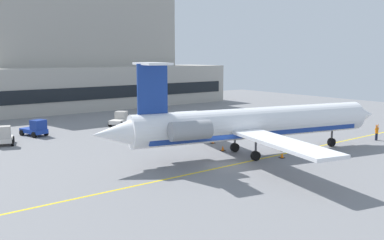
{
  "coord_description": "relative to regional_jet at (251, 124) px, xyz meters",
  "views": [
    {
      "loc": [
        -24.21,
        -26.06,
        9.48
      ],
      "look_at": [
        1.38,
        7.28,
        3.0
      ],
      "focal_mm": 38.66,
      "sensor_mm": 36.0,
      "label": 1
    }
  ],
  "objects": [
    {
      "name": "ground",
      "position": [
        -4.03,
        -1.41,
        -3.18
      ],
      "size": [
        120.0,
        120.0,
        0.11
      ],
      "color": "slate"
    },
    {
      "name": "terminal_building",
      "position": [
        -0.29,
        45.43,
        4.75
      ],
      "size": [
        68.31,
        12.75,
        21.19
      ],
      "color": "#ADA89E",
      "rests_on": "ground"
    },
    {
      "name": "regional_jet",
      "position": [
        0.0,
        0.0,
        0.0
      ],
      "size": [
        30.57,
        25.36,
        8.97
      ],
      "color": "white",
      "rests_on": "ground"
    },
    {
      "name": "baggage_tug",
      "position": [
        -1.59,
        23.82,
        -2.27
      ],
      "size": [
        3.64,
        3.46,
        1.84
      ],
      "color": "silver",
      "rests_on": "ground"
    },
    {
      "name": "pushback_tractor",
      "position": [
        -17.88,
        19.41,
        -2.15
      ],
      "size": [
        2.83,
        3.24,
        2.16
      ],
      "color": "silver",
      "rests_on": "ground"
    },
    {
      "name": "belt_loader",
      "position": [
        -13.41,
        22.72,
        -2.21
      ],
      "size": [
        2.77,
        3.84,
        2.01
      ],
      "color": "#19389E",
      "rests_on": "ground"
    },
    {
      "name": "marshaller",
      "position": [
        16.66,
        -3.58,
        -2.19
      ],
      "size": [
        0.83,
        0.34,
        1.85
      ],
      "color": "#191E33",
      "rests_on": "ground"
    },
    {
      "name": "safety_cone_alpha",
      "position": [
        3.92,
        -0.79,
        -2.88
      ],
      "size": [
        0.47,
        0.47,
        0.55
      ],
      "color": "orange",
      "rests_on": "ground"
    },
    {
      "name": "safety_cone_bravo",
      "position": [
        0.73,
        6.52,
        -2.88
      ],
      "size": [
        0.47,
        0.47,
        0.55
      ],
      "color": "orange",
      "rests_on": "ground"
    },
    {
      "name": "safety_cone_charlie",
      "position": [
        -0.86,
        3.07,
        -2.88
      ],
      "size": [
        0.47,
        0.47,
        0.55
      ],
      "color": "orange",
      "rests_on": "ground"
    },
    {
      "name": "safety_cone_delta",
      "position": [
        1.63,
        -2.53,
        -2.88
      ],
      "size": [
        0.47,
        0.47,
        0.55
      ],
      "color": "orange",
      "rests_on": "ground"
    }
  ]
}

